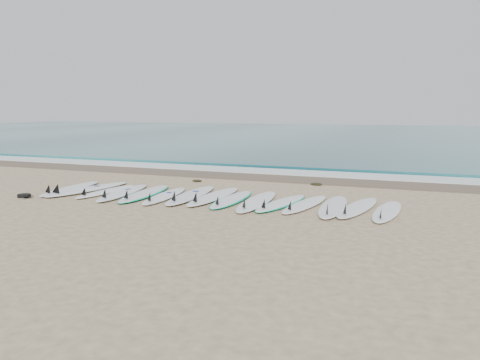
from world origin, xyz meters
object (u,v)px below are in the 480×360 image
(surfboard_0, at_px, (69,188))
(surfboard_14, at_px, (387,211))
(leash_coil, at_px, (25,196))
(surfboard_7, at_px, (213,196))

(surfboard_0, height_order, surfboard_14, surfboard_0)
(leash_coil, bearing_deg, surfboard_0, 74.10)
(surfboard_0, distance_m, surfboard_7, 4.22)
(surfboard_7, bearing_deg, surfboard_14, -2.28)
(surfboard_7, bearing_deg, surfboard_0, -174.55)
(surfboard_0, distance_m, leash_coil, 1.28)
(surfboard_0, height_order, surfboard_7, surfboard_7)
(surfboard_14, distance_m, leash_coil, 8.88)
(surfboard_0, height_order, leash_coil, surfboard_0)
(surfboard_0, relative_size, leash_coil, 5.89)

